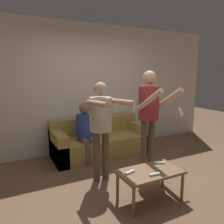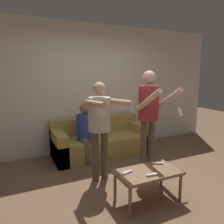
# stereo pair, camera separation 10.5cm
# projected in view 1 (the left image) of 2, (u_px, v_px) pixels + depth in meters

# --- Properties ---
(ground_plane) EXTENTS (14.00, 14.00, 0.00)m
(ground_plane) POSITION_uv_depth(u_px,v_px,m) (136.00, 186.00, 3.27)
(ground_plane) COLOR brown
(wall_back) EXTENTS (6.40, 0.06, 2.70)m
(wall_back) POSITION_uv_depth(u_px,v_px,m) (89.00, 88.00, 4.70)
(wall_back) COLOR silver
(wall_back) RESTS_ON ground_plane
(couch) EXTENTS (1.96, 0.82, 0.75)m
(couch) POSITION_uv_depth(u_px,v_px,m) (100.00, 142.00, 4.54)
(couch) COLOR #AD9347
(couch) RESTS_ON ground_plane
(person_standing_left) EXTENTS (0.46, 0.81, 1.54)m
(person_standing_left) POSITION_uv_depth(u_px,v_px,m) (101.00, 120.00, 3.29)
(person_standing_left) COLOR brown
(person_standing_left) RESTS_ON ground_plane
(person_standing_right) EXTENTS (0.46, 0.76, 1.71)m
(person_standing_right) POSITION_uv_depth(u_px,v_px,m) (149.00, 109.00, 3.68)
(person_standing_right) COLOR brown
(person_standing_right) RESTS_ON ground_plane
(person_seated) EXTENTS (0.33, 0.54, 1.12)m
(person_seated) POSITION_uv_depth(u_px,v_px,m) (86.00, 130.00, 4.17)
(person_seated) COLOR #6B6051
(person_seated) RESTS_ON ground_plane
(coffee_table) EXTENTS (0.84, 0.47, 0.42)m
(coffee_table) POSITION_uv_depth(u_px,v_px,m) (150.00, 174.00, 2.84)
(coffee_table) COLOR #846042
(coffee_table) RESTS_ON ground_plane
(remote_near) EXTENTS (0.15, 0.05, 0.02)m
(remote_near) POSITION_uv_depth(u_px,v_px,m) (155.00, 174.00, 2.70)
(remote_near) COLOR white
(remote_near) RESTS_ON coffee_table
(remote_mid) EXTENTS (0.15, 0.07, 0.02)m
(remote_mid) POSITION_uv_depth(u_px,v_px,m) (130.00, 172.00, 2.76)
(remote_mid) COLOR white
(remote_mid) RESTS_ON coffee_table
(remote_far) EXTENTS (0.15, 0.10, 0.02)m
(remote_far) POSITION_uv_depth(u_px,v_px,m) (159.00, 163.00, 3.05)
(remote_far) COLOR white
(remote_far) RESTS_ON coffee_table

